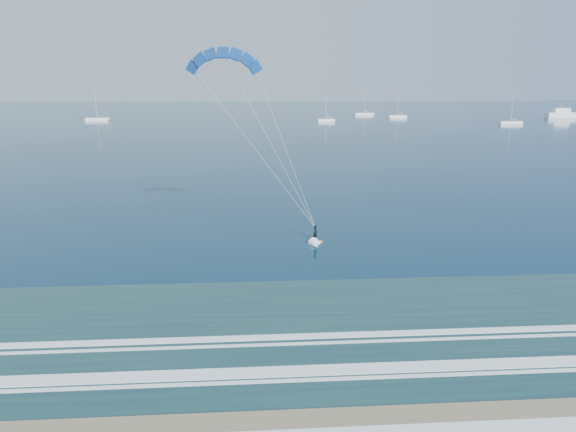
{
  "coord_description": "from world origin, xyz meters",
  "views": [
    {
      "loc": [
        2.53,
        -19.84,
        15.56
      ],
      "look_at": [
        5.52,
        24.7,
        3.98
      ],
      "focal_mm": 32.0,
      "sensor_mm": 36.0,
      "label": 1
    }
  ],
  "objects_px": {
    "sailboat_2": "(326,120)",
    "sailboat_3": "(364,114)",
    "sailboat_4": "(398,116)",
    "kitesurfer_rig": "(273,148)",
    "sailboat_5": "(511,123)",
    "motor_yacht": "(562,114)",
    "sailboat_1": "(97,119)"
  },
  "relations": [
    {
      "from": "sailboat_1",
      "to": "sailboat_2",
      "type": "relative_size",
      "value": 1.32
    },
    {
      "from": "sailboat_3",
      "to": "sailboat_4",
      "type": "relative_size",
      "value": 1.16
    },
    {
      "from": "kitesurfer_rig",
      "to": "sailboat_3",
      "type": "distance_m",
      "value": 218.52
    },
    {
      "from": "kitesurfer_rig",
      "to": "sailboat_5",
      "type": "relative_size",
      "value": 1.64
    },
    {
      "from": "sailboat_1",
      "to": "sailboat_3",
      "type": "relative_size",
      "value": 1.0
    },
    {
      "from": "sailboat_4",
      "to": "sailboat_5",
      "type": "distance_m",
      "value": 53.09
    },
    {
      "from": "sailboat_4",
      "to": "sailboat_5",
      "type": "xyz_separation_m",
      "value": [
        33.35,
        -41.3,
        0.0
      ]
    },
    {
      "from": "sailboat_2",
      "to": "sailboat_5",
      "type": "height_order",
      "value": "sailboat_5"
    },
    {
      "from": "motor_yacht",
      "to": "sailboat_3",
      "type": "relative_size",
      "value": 1.22
    },
    {
      "from": "motor_yacht",
      "to": "sailboat_5",
      "type": "xyz_separation_m",
      "value": [
        -43.54,
        -37.35,
        -1.04
      ]
    },
    {
      "from": "sailboat_2",
      "to": "motor_yacht",
      "type": "bearing_deg",
      "value": 9.39
    },
    {
      "from": "sailboat_3",
      "to": "sailboat_5",
      "type": "distance_m",
      "value": 76.03
    },
    {
      "from": "kitesurfer_rig",
      "to": "sailboat_1",
      "type": "bearing_deg",
      "value": 110.67
    },
    {
      "from": "sailboat_5",
      "to": "sailboat_3",
      "type": "bearing_deg",
      "value": 125.97
    },
    {
      "from": "sailboat_2",
      "to": "sailboat_3",
      "type": "xyz_separation_m",
      "value": [
        25.35,
        42.97,
        0.02
      ]
    },
    {
      "from": "sailboat_2",
      "to": "sailboat_4",
      "type": "height_order",
      "value": "sailboat_4"
    },
    {
      "from": "kitesurfer_rig",
      "to": "sailboat_2",
      "type": "bearing_deg",
      "value": 80.4
    },
    {
      "from": "kitesurfer_rig",
      "to": "sailboat_3",
      "type": "xyz_separation_m",
      "value": [
        53.87,
        211.58,
        -9.21
      ]
    },
    {
      "from": "sailboat_4",
      "to": "sailboat_5",
      "type": "bearing_deg",
      "value": -51.08
    },
    {
      "from": "kitesurfer_rig",
      "to": "sailboat_4",
      "type": "xyz_separation_m",
      "value": [
        65.17,
        191.34,
        -9.22
      ]
    },
    {
      "from": "sailboat_3",
      "to": "sailboat_5",
      "type": "relative_size",
      "value": 1.09
    },
    {
      "from": "sailboat_2",
      "to": "sailboat_5",
      "type": "bearing_deg",
      "value": -14.86
    },
    {
      "from": "sailboat_3",
      "to": "sailboat_4",
      "type": "distance_m",
      "value": 23.18
    },
    {
      "from": "sailboat_1",
      "to": "sailboat_3",
      "type": "distance_m",
      "value": 125.96
    },
    {
      "from": "motor_yacht",
      "to": "sailboat_2",
      "type": "bearing_deg",
      "value": -170.61
    },
    {
      "from": "sailboat_1",
      "to": "sailboat_2",
      "type": "distance_m",
      "value": 97.73
    },
    {
      "from": "kitesurfer_rig",
      "to": "sailboat_2",
      "type": "relative_size",
      "value": 1.99
    },
    {
      "from": "sailboat_4",
      "to": "kitesurfer_rig",
      "type": "bearing_deg",
      "value": -108.81
    },
    {
      "from": "kitesurfer_rig",
      "to": "sailboat_3",
      "type": "relative_size",
      "value": 1.5
    },
    {
      "from": "motor_yacht",
      "to": "sailboat_3",
      "type": "distance_m",
      "value": 91.46
    },
    {
      "from": "sailboat_2",
      "to": "sailboat_5",
      "type": "relative_size",
      "value": 0.82
    },
    {
      "from": "sailboat_3",
      "to": "sailboat_4",
      "type": "xyz_separation_m",
      "value": [
        11.3,
        -20.24,
        -0.01
      ]
    }
  ]
}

